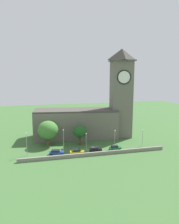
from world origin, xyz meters
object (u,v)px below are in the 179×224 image
streetlamp_west_end (26,141)px  streetlamp_east_end (142,135)px  streetlamp_central (86,139)px  car_yellow (77,152)px  car_green (115,148)px  church (92,113)px  streetlamp_west_mid (63,137)px  tree_by_tower (80,132)px  streetlamp_east_mid (115,136)px  car_blue (56,152)px  car_black (95,149)px  tree_riverside_west (48,130)px

streetlamp_west_end → streetlamp_east_end: streetlamp_west_end is taller
streetlamp_west_end → streetlamp_central: streetlamp_west_end is taller
car_yellow → car_green: 13.59m
church → streetlamp_west_mid: 21.35m
church → tree_by_tower: church is taller
streetlamp_west_end → streetlamp_east_mid: (30.25, 0.56, -0.66)m
car_blue → streetlamp_east_mid: size_ratio=0.76×
tree_by_tower → streetlamp_east_mid: bearing=-28.3°
car_blue → car_black: size_ratio=1.12×
car_black → streetlamp_west_end: (-22.37, 1.94, 4.16)m
streetlamp_west_mid → streetlamp_east_mid: 18.35m
car_blue → tree_by_tower: size_ratio=0.67×
car_black → car_blue: bearing=177.9°
car_black → car_green: car_black is taller
streetlamp_west_end → streetlamp_east_mid: size_ratio=1.18×
church → streetlamp_west_end: bearing=-148.2°
streetlamp_central → streetlamp_east_mid: (10.78, 1.46, -0.01)m
church → streetlamp_east_end: (14.86, -16.36, -5.90)m
car_yellow → tree_by_tower: size_ratio=0.63×
car_yellow → car_green: car_yellow is taller
church → car_yellow: (-9.79, -18.53, -9.29)m
church → streetlamp_west_end: (-25.66, -15.92, -5.10)m
car_green → streetlamp_east_end: 11.69m
streetlamp_west_end → tree_riverside_west: size_ratio=0.82×
car_black → tree_riverside_west: (-15.04, 10.31, 5.06)m
streetlamp_central → church: bearing=69.8°
car_yellow → streetlamp_east_mid: size_ratio=0.71×
car_black → streetlamp_west_end: streetlamp_west_end is taller
streetlamp_east_mid → streetlamp_east_end: size_ratio=1.04×
car_black → streetlamp_east_mid: bearing=17.6°
streetlamp_west_mid → streetlamp_east_mid: size_ratio=1.22×
car_yellow → streetlamp_central: 5.33m
streetlamp_east_end → tree_riverside_west: size_ratio=0.67×
car_green → tree_riverside_west: size_ratio=0.44×
tree_by_tower → streetlamp_east_end: bearing=-18.2°
streetlamp_west_end → streetlamp_east_mid: bearing=1.1°
streetlamp_west_mid → streetlamp_east_end: streetlamp_west_mid is taller
car_blue → tree_riverside_west: 11.24m
streetlamp_central → car_blue: bearing=-176.9°
car_yellow → streetlamp_east_mid: (14.38, 3.18, 3.52)m
car_black → streetlamp_west_mid: bearing=167.7°
car_black → streetlamp_east_end: 18.51m
streetlamp_central → car_black: bearing=-19.8°
church → car_blue: bearing=-133.4°
car_green → car_yellow: bearing=-177.3°
tree_riverside_west → car_yellow: bearing=-52.1°
car_black → streetlamp_west_end: size_ratio=0.58×
church → streetlamp_east_mid: bearing=-73.3°
car_green → streetlamp_central: 10.63m
church → tree_riverside_west: size_ratio=4.41×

